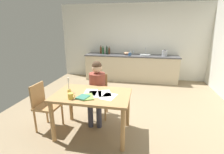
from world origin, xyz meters
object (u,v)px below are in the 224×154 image
Objects in this scene: wine_glass_near_sink at (133,51)px; book_cookery at (87,97)px; chair_at_table at (98,93)px; stovetop_kettle at (165,53)px; person_seated at (97,87)px; bottle_wine_red at (107,51)px; teacup_on_counter at (130,54)px; sink_unit at (145,55)px; bottle_sauce at (109,51)px; bottle_oil at (101,50)px; coffee_mug at (71,96)px; dining_table at (92,100)px; chair_side_empty at (45,104)px; wine_glass_by_kettle at (130,51)px; candlestick at (69,88)px; book_magazine at (83,97)px; bottle_vinegar at (103,51)px; mixing_bowl at (127,53)px.

book_cookery is at bearing -97.36° from wine_glass_near_sink.
stovetop_kettle is (1.55, 2.60, 0.50)m from chair_at_table.
person_seated is 2.80m from bottle_wine_red.
sink_unit is at bearing 16.76° from teacup_on_counter.
bottle_oil is at bearing 178.59° from bottle_sauce.
stovetop_kettle is (1.72, 3.51, 0.20)m from coffee_mug.
bottle_oil is (-0.73, 3.33, 0.39)m from dining_table.
chair_side_empty is 3.93× the size of stovetop_kettle.
chair_at_table reaches higher than dining_table.
chair_side_empty is 3.33× the size of book_cookery.
wine_glass_by_kettle reaches higher than teacup_on_counter.
dining_table is 4.86× the size of candlestick.
bottle_vinegar is at bearing 114.34° from book_magazine.
wine_glass_near_sink is (0.92, 0.16, -0.02)m from bottle_wine_red.
bottle_wine_red is at bearing 98.60° from dining_table.
candlestick is at bearing -103.39° from teacup_on_counter.
dining_table is 0.67m from chair_at_table.
bottle_oil is at bearing -176.62° from wine_glass_near_sink.
sink_unit is at bearing -0.18° from bottle_vinegar.
wine_glass_by_kettle is (0.72, 3.40, 0.19)m from candlestick.
wine_glass_by_kettle is (-0.53, 0.15, 0.09)m from sink_unit.
dining_table is 4.37× the size of bottle_oil.
bottle_oil is 1.08m from teacup_on_counter.
bottle_vinegar is at bearing 170.61° from teacup_on_counter.
bottle_sauce is (-0.36, 2.82, 0.33)m from person_seated.
bottle_wine_red reaches higher than bottle_sauce.
book_cookery is 3.46m from mixing_bowl.
stovetop_kettle reaches higher than chair_side_empty.
candlestick is 1.69× the size of wine_glass_by_kettle.
bottle_vinegar is at bearing -172.45° from wine_glass_near_sink.
chair_at_table is 2.44× the size of sink_unit.
chair_at_table is at bearing -99.43° from teacup_on_counter.
mixing_bowl is at bearing 82.49° from coffee_mug.
bottle_sauce is (-0.42, 3.32, 0.37)m from dining_table.
bottle_oil is 1.36× the size of mixing_bowl.
candlestick is 3.27m from bottle_vinegar.
book_cookery is 3.51m from bottle_sauce.
chair_side_empty is (-0.81, -0.67, -0.01)m from chair_at_table.
stovetop_kettle reaches higher than mixing_bowl.
bottle_oil is 1.16m from wine_glass_near_sink.
wine_glass_near_sink is at bearing 80.30° from person_seated.
bottle_vinegar is 0.22m from bottle_sauce.
coffee_mug is 3.71m from wine_glass_by_kettle.
bottle_sauce is at bearing -174.08° from wine_glass_by_kettle.
sink_unit is 1.38× the size of bottle_sauce.
teacup_on_counter is (-0.10, -0.30, -0.06)m from wine_glass_near_sink.
coffee_mug reaches higher than book_magazine.
mixing_bowl is at bearing 177.91° from stovetop_kettle.
bottle_sauce reaches higher than sink_unit.
mixing_bowl is 1.38× the size of wine_glass_near_sink.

